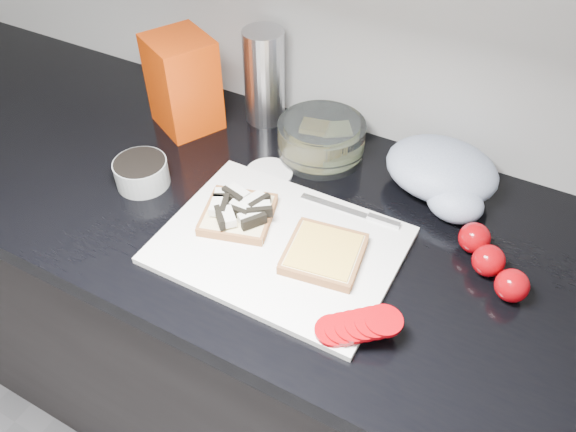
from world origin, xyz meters
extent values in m
cube|color=black|center=(0.00, 1.20, 0.43)|extent=(3.50, 0.60, 0.86)
cube|color=black|center=(0.00, 1.20, 0.88)|extent=(3.50, 0.64, 0.04)
cube|color=white|center=(-0.01, 1.11, 0.91)|extent=(0.40, 0.30, 0.01)
cube|color=beige|center=(-0.11, 1.13, 0.92)|extent=(0.15, 0.15, 0.02)
cube|color=white|center=(-0.14, 1.15, 0.94)|extent=(0.05, 0.04, 0.02)
cube|color=black|center=(-0.14, 1.15, 0.94)|extent=(0.04, 0.03, 0.02)
cube|color=white|center=(-0.12, 1.16, 0.94)|extent=(0.05, 0.03, 0.02)
cube|color=black|center=(-0.12, 1.16, 0.94)|extent=(0.05, 0.02, 0.02)
cube|color=white|center=(-0.09, 1.16, 0.94)|extent=(0.04, 0.05, 0.02)
cube|color=black|center=(-0.09, 1.16, 0.94)|extent=(0.02, 0.05, 0.02)
cube|color=white|center=(-0.14, 1.12, 0.94)|extent=(0.04, 0.05, 0.02)
cube|color=black|center=(-0.14, 1.12, 0.94)|extent=(0.03, 0.05, 0.02)
cube|color=white|center=(-0.10, 1.13, 0.94)|extent=(0.04, 0.02, 0.02)
cube|color=black|center=(-0.10, 1.13, 0.94)|extent=(0.05, 0.01, 0.02)
cube|color=white|center=(-0.07, 1.12, 0.94)|extent=(0.04, 0.05, 0.02)
cube|color=black|center=(-0.07, 1.12, 0.94)|extent=(0.03, 0.04, 0.02)
cube|color=white|center=(-0.11, 1.10, 0.94)|extent=(0.05, 0.05, 0.02)
cube|color=black|center=(-0.11, 1.10, 0.94)|extent=(0.04, 0.04, 0.02)
cube|color=white|center=(-0.07, 1.15, 0.94)|extent=(0.05, 0.04, 0.02)
cube|color=black|center=(-0.07, 1.15, 0.94)|extent=(0.04, 0.03, 0.02)
cube|color=beige|center=(0.07, 1.12, 0.92)|extent=(0.14, 0.14, 0.02)
cube|color=gold|center=(0.07, 1.12, 0.93)|extent=(0.12, 0.12, 0.00)
cylinder|color=#920309|center=(0.15, 0.99, 0.92)|extent=(0.06, 0.06, 0.01)
cylinder|color=#920309|center=(0.16, 1.00, 0.92)|extent=(0.06, 0.06, 0.01)
cylinder|color=#920309|center=(0.17, 1.01, 0.92)|extent=(0.07, 0.07, 0.01)
cylinder|color=#920309|center=(0.19, 1.01, 0.93)|extent=(0.07, 0.07, 0.01)
cylinder|color=#920309|center=(0.20, 1.02, 0.93)|extent=(0.08, 0.08, 0.01)
cylinder|color=#920309|center=(0.21, 1.03, 0.94)|extent=(0.08, 0.08, 0.01)
cube|color=silver|center=(0.03, 1.24, 0.91)|extent=(0.13, 0.02, 0.00)
cube|color=silver|center=(0.13, 1.24, 0.92)|extent=(0.06, 0.01, 0.01)
cylinder|color=gray|center=(-0.33, 1.14, 0.93)|extent=(0.10, 0.10, 0.05)
cylinder|color=black|center=(-0.33, 1.14, 0.95)|extent=(0.10, 0.10, 0.01)
cylinder|color=silver|center=(-0.13, 1.28, 0.90)|extent=(0.10, 0.10, 0.01)
cylinder|color=silver|center=(-0.06, 1.38, 0.94)|extent=(0.18, 0.18, 0.07)
cube|color=gold|center=(-0.08, 1.38, 0.93)|extent=(0.06, 0.05, 0.04)
cube|color=#DDD184|center=(-0.04, 1.40, 0.92)|extent=(0.08, 0.07, 0.01)
cube|color=red|center=(-0.37, 1.34, 1.00)|extent=(0.17, 0.16, 0.20)
cylinder|color=#BBBBC0|center=(-0.23, 1.44, 1.00)|extent=(0.09, 0.09, 0.21)
ellipsoid|color=silver|center=(0.18, 1.39, 0.95)|extent=(0.22, 0.18, 0.09)
ellipsoid|color=silver|center=(0.23, 1.33, 0.93)|extent=(0.11, 0.09, 0.07)
sphere|color=#920309|center=(0.32, 1.23, 0.93)|extent=(0.05, 0.05, 0.05)
sphere|color=#920309|center=(0.36, 1.19, 0.93)|extent=(0.05, 0.05, 0.05)
sphere|color=#920309|center=(0.28, 1.27, 0.93)|extent=(0.05, 0.05, 0.05)
camera|label=1|loc=(0.32, 0.54, 1.61)|focal=35.00mm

